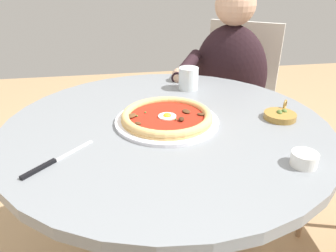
{
  "coord_description": "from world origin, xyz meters",
  "views": [
    {
      "loc": [
        -0.85,
        0.14,
        1.14
      ],
      "look_at": [
        -0.0,
        -0.01,
        0.72
      ],
      "focal_mm": 33.25,
      "sensor_mm": 36.0,
      "label": 1
    }
  ],
  "objects_px": {
    "ramekin_capers": "(304,159)",
    "pizza_on_plate": "(168,117)",
    "diner_person": "(225,113)",
    "cafe_chair_diner": "(235,93)",
    "dining_table": "(166,164)",
    "olive_pan": "(280,115)",
    "water_glass": "(188,80)",
    "steak_knife": "(49,164)"
  },
  "relations": [
    {
      "from": "ramekin_capers",
      "to": "pizza_on_plate",
      "type": "bearing_deg",
      "value": 43.87
    },
    {
      "from": "diner_person",
      "to": "cafe_chair_diner",
      "type": "relative_size",
      "value": 1.21
    },
    {
      "from": "dining_table",
      "to": "cafe_chair_diner",
      "type": "bearing_deg",
      "value": -36.09
    },
    {
      "from": "pizza_on_plate",
      "to": "olive_pan",
      "type": "distance_m",
      "value": 0.35
    },
    {
      "from": "pizza_on_plate",
      "to": "ramekin_capers",
      "type": "xyz_separation_m",
      "value": [
        -0.29,
        -0.27,
        0.0
      ]
    },
    {
      "from": "cafe_chair_diner",
      "to": "pizza_on_plate",
      "type": "bearing_deg",
      "value": 144.6
    },
    {
      "from": "water_glass",
      "to": "steak_knife",
      "type": "relative_size",
      "value": 0.53
    },
    {
      "from": "olive_pan",
      "to": "cafe_chair_diner",
      "type": "distance_m",
      "value": 0.76
    },
    {
      "from": "steak_knife",
      "to": "diner_person",
      "type": "relative_size",
      "value": 0.14
    },
    {
      "from": "olive_pan",
      "to": "diner_person",
      "type": "height_order",
      "value": "diner_person"
    },
    {
      "from": "olive_pan",
      "to": "pizza_on_plate",
      "type": "bearing_deg",
      "value": 84.78
    },
    {
      "from": "water_glass",
      "to": "diner_person",
      "type": "distance_m",
      "value": 0.48
    },
    {
      "from": "dining_table",
      "to": "diner_person",
      "type": "bearing_deg",
      "value": -35.95
    },
    {
      "from": "steak_knife",
      "to": "ramekin_capers",
      "type": "relative_size",
      "value": 2.56
    },
    {
      "from": "pizza_on_plate",
      "to": "steak_knife",
      "type": "relative_size",
      "value": 1.98
    },
    {
      "from": "water_glass",
      "to": "diner_person",
      "type": "relative_size",
      "value": 0.08
    },
    {
      "from": "dining_table",
      "to": "olive_pan",
      "type": "relative_size",
      "value": 9.28
    },
    {
      "from": "dining_table",
      "to": "cafe_chair_diner",
      "type": "xyz_separation_m",
      "value": [
        0.68,
        -0.49,
        -0.03
      ]
    },
    {
      "from": "water_glass",
      "to": "cafe_chair_diner",
      "type": "height_order",
      "value": "cafe_chair_diner"
    },
    {
      "from": "pizza_on_plate",
      "to": "ramekin_capers",
      "type": "relative_size",
      "value": 5.08
    },
    {
      "from": "ramekin_capers",
      "to": "olive_pan",
      "type": "distance_m",
      "value": 0.26
    },
    {
      "from": "dining_table",
      "to": "ramekin_capers",
      "type": "distance_m",
      "value": 0.44
    },
    {
      "from": "water_glass",
      "to": "olive_pan",
      "type": "height_order",
      "value": "water_glass"
    },
    {
      "from": "pizza_on_plate",
      "to": "diner_person",
      "type": "height_order",
      "value": "diner_person"
    },
    {
      "from": "steak_knife",
      "to": "diner_person",
      "type": "bearing_deg",
      "value": -43.67
    },
    {
      "from": "ramekin_capers",
      "to": "cafe_chair_diner",
      "type": "distance_m",
      "value": 1.02
    },
    {
      "from": "ramekin_capers",
      "to": "cafe_chair_diner",
      "type": "height_order",
      "value": "cafe_chair_diner"
    },
    {
      "from": "water_glass",
      "to": "steak_knife",
      "type": "bearing_deg",
      "value": 136.4
    },
    {
      "from": "cafe_chair_diner",
      "to": "steak_knife",
      "type": "bearing_deg",
      "value": 137.21
    },
    {
      "from": "diner_person",
      "to": "cafe_chair_diner",
      "type": "distance_m",
      "value": 0.16
    },
    {
      "from": "steak_knife",
      "to": "dining_table",
      "type": "bearing_deg",
      "value": -58.11
    },
    {
      "from": "steak_knife",
      "to": "cafe_chair_diner",
      "type": "distance_m",
      "value": 1.2
    },
    {
      "from": "ramekin_capers",
      "to": "cafe_chair_diner",
      "type": "bearing_deg",
      "value": -12.4
    },
    {
      "from": "pizza_on_plate",
      "to": "ramekin_capers",
      "type": "bearing_deg",
      "value": -136.13
    },
    {
      "from": "water_glass",
      "to": "diner_person",
      "type": "bearing_deg",
      "value": -43.78
    },
    {
      "from": "dining_table",
      "to": "pizza_on_plate",
      "type": "bearing_deg",
      "value": -160.09
    },
    {
      "from": "cafe_chair_diner",
      "to": "olive_pan",
      "type": "bearing_deg",
      "value": 168.92
    },
    {
      "from": "dining_table",
      "to": "ramekin_capers",
      "type": "xyz_separation_m",
      "value": [
        -0.3,
        -0.28,
        0.18
      ]
    },
    {
      "from": "pizza_on_plate",
      "to": "cafe_chair_diner",
      "type": "xyz_separation_m",
      "value": [
        0.69,
        -0.49,
        -0.2
      ]
    },
    {
      "from": "water_glass",
      "to": "olive_pan",
      "type": "bearing_deg",
      "value": -145.11
    },
    {
      "from": "dining_table",
      "to": "water_glass",
      "type": "bearing_deg",
      "value": -25.81
    },
    {
      "from": "dining_table",
      "to": "olive_pan",
      "type": "height_order",
      "value": "olive_pan"
    }
  ]
}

